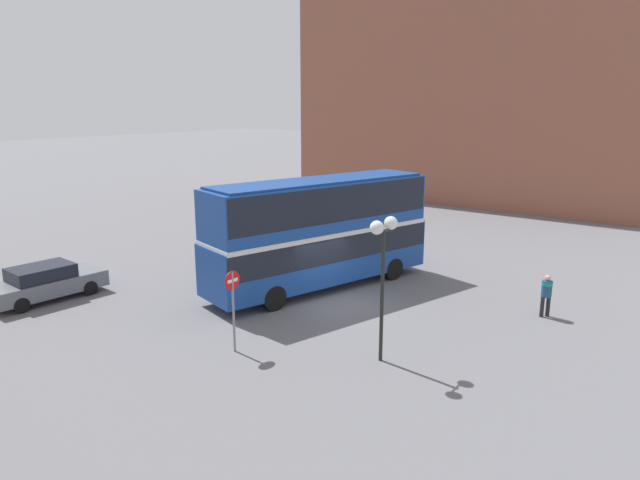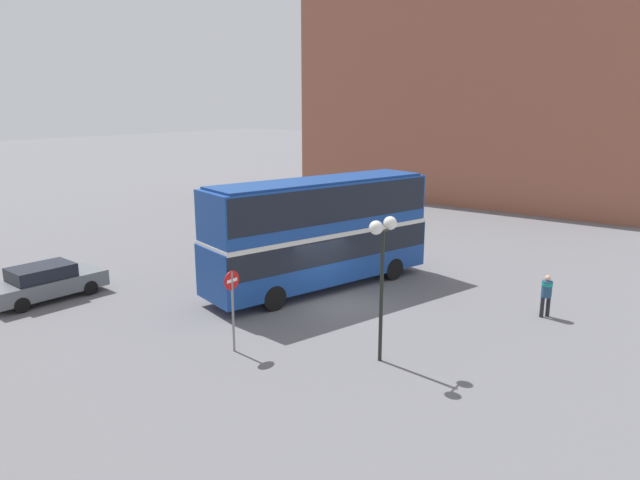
{
  "view_description": "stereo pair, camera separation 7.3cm",
  "coord_description": "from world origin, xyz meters",
  "px_view_note": "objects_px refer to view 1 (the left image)",
  "views": [
    {
      "loc": [
        -18.38,
        -12.87,
        8.12
      ],
      "look_at": [
        1.31,
        1.79,
        2.21
      ],
      "focal_mm": 32.0,
      "sensor_mm": 36.0,
      "label": 1
    },
    {
      "loc": [
        -18.33,
        -12.93,
        8.12
      ],
      "look_at": [
        1.31,
        1.79,
        2.21
      ],
      "focal_mm": 32.0,
      "sensor_mm": 36.0,
      "label": 2
    }
  ],
  "objects_px": {
    "pedestrian_foreground": "(547,291)",
    "no_entry_sign": "(233,298)",
    "parked_car_kerb_near": "(46,282)",
    "street_lamp_twin_globe": "(383,246)",
    "parked_car_kerb_far": "(283,205)",
    "double_decker_bus": "(320,227)"
  },
  "relations": [
    {
      "from": "pedestrian_foreground",
      "to": "no_entry_sign",
      "type": "relative_size",
      "value": 0.6
    },
    {
      "from": "parked_car_kerb_near",
      "to": "street_lamp_twin_globe",
      "type": "relative_size",
      "value": 1.01
    },
    {
      "from": "parked_car_kerb_near",
      "to": "pedestrian_foreground",
      "type": "bearing_deg",
      "value": -55.19
    },
    {
      "from": "parked_car_kerb_far",
      "to": "double_decker_bus",
      "type": "bearing_deg",
      "value": -138.33
    },
    {
      "from": "double_decker_bus",
      "to": "street_lamp_twin_globe",
      "type": "bearing_deg",
      "value": -113.37
    },
    {
      "from": "pedestrian_foreground",
      "to": "parked_car_kerb_far",
      "type": "distance_m",
      "value": 23.68
    },
    {
      "from": "no_entry_sign",
      "to": "parked_car_kerb_far",
      "type": "bearing_deg",
      "value": 36.33
    },
    {
      "from": "double_decker_bus",
      "to": "pedestrian_foreground",
      "type": "height_order",
      "value": "double_decker_bus"
    },
    {
      "from": "pedestrian_foreground",
      "to": "parked_car_kerb_far",
      "type": "height_order",
      "value": "pedestrian_foreground"
    },
    {
      "from": "parked_car_kerb_near",
      "to": "parked_car_kerb_far",
      "type": "xyz_separation_m",
      "value": [
        20.31,
        4.06,
        0.03
      ]
    },
    {
      "from": "no_entry_sign",
      "to": "pedestrian_foreground",
      "type": "bearing_deg",
      "value": -37.91
    },
    {
      "from": "pedestrian_foreground",
      "to": "parked_car_kerb_near",
      "type": "xyz_separation_m",
      "value": [
        -10.56,
        17.52,
        -0.27
      ]
    },
    {
      "from": "double_decker_bus",
      "to": "pedestrian_foreground",
      "type": "bearing_deg",
      "value": -60.32
    },
    {
      "from": "double_decker_bus",
      "to": "no_entry_sign",
      "type": "distance_m",
      "value": 7.44
    },
    {
      "from": "parked_car_kerb_far",
      "to": "no_entry_sign",
      "type": "xyz_separation_m",
      "value": [
        -19.26,
        -14.16,
        1.1
      ]
    },
    {
      "from": "double_decker_bus",
      "to": "parked_car_kerb_far",
      "type": "xyz_separation_m",
      "value": [
        12.1,
        12.39,
        -2.01
      ]
    },
    {
      "from": "parked_car_kerb_near",
      "to": "street_lamp_twin_globe",
      "type": "height_order",
      "value": "street_lamp_twin_globe"
    },
    {
      "from": "street_lamp_twin_globe",
      "to": "parked_car_kerb_near",
      "type": "bearing_deg",
      "value": 103.16
    },
    {
      "from": "parked_car_kerb_far",
      "to": "no_entry_sign",
      "type": "bearing_deg",
      "value": -147.7
    },
    {
      "from": "parked_car_kerb_near",
      "to": "no_entry_sign",
      "type": "height_order",
      "value": "no_entry_sign"
    },
    {
      "from": "parked_car_kerb_near",
      "to": "street_lamp_twin_globe",
      "type": "xyz_separation_m",
      "value": [
        3.36,
        -14.39,
        3.08
      ]
    },
    {
      "from": "street_lamp_twin_globe",
      "to": "no_entry_sign",
      "type": "distance_m",
      "value": 5.25
    }
  ]
}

